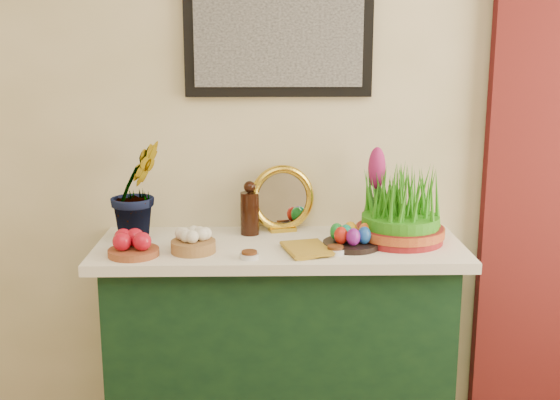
# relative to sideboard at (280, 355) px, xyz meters

# --- Properties ---
(sideboard) EXTENTS (1.30, 0.45, 0.85)m
(sideboard) POSITION_rel_sideboard_xyz_m (0.00, 0.00, 0.00)
(sideboard) COLOR #14381A
(sideboard) RESTS_ON ground
(tablecloth) EXTENTS (1.40, 0.55, 0.04)m
(tablecloth) POSITION_rel_sideboard_xyz_m (0.00, 0.00, 0.45)
(tablecloth) COLOR white
(tablecloth) RESTS_ON sideboard
(hyacinth_green) EXTENTS (0.34, 0.33, 0.51)m
(hyacinth_green) POSITION_rel_sideboard_xyz_m (-0.55, 0.07, 0.72)
(hyacinth_green) COLOR #29651B
(hyacinth_green) RESTS_ON tablecloth
(apple_bowl) EXTENTS (0.22, 0.22, 0.09)m
(apple_bowl) POSITION_rel_sideboard_xyz_m (-0.53, -0.15, 0.50)
(apple_bowl) COLOR brown
(apple_bowl) RESTS_ON tablecloth
(garlic_basket) EXTENTS (0.19, 0.19, 0.09)m
(garlic_basket) POSITION_rel_sideboard_xyz_m (-0.32, -0.12, 0.50)
(garlic_basket) COLOR olive
(garlic_basket) RESTS_ON tablecloth
(vinegar_cruet) EXTENTS (0.07, 0.07, 0.22)m
(vinegar_cruet) POSITION_rel_sideboard_xyz_m (-0.12, 0.13, 0.56)
(vinegar_cruet) COLOR black
(vinegar_cruet) RESTS_ON tablecloth
(mirror) EXTENTS (0.28, 0.13, 0.27)m
(mirror) POSITION_rel_sideboard_xyz_m (0.01, 0.18, 0.60)
(mirror) COLOR gold
(mirror) RESTS_ON tablecloth
(book) EXTENTS (0.18, 0.23, 0.03)m
(book) POSITION_rel_sideboard_xyz_m (0.02, -0.14, 0.48)
(book) COLOR #B18924
(book) RESTS_ON tablecloth
(spice_dish_left) EXTENTS (0.07, 0.07, 0.03)m
(spice_dish_left) POSITION_rel_sideboard_xyz_m (-0.11, -0.20, 0.48)
(spice_dish_left) COLOR silver
(spice_dish_left) RESTS_ON tablecloth
(spice_dish_right) EXTENTS (0.07, 0.07, 0.03)m
(spice_dish_right) POSITION_rel_sideboard_xyz_m (0.20, -0.14, 0.48)
(spice_dish_right) COLOR silver
(spice_dish_right) RESTS_ON tablecloth
(egg_plate) EXTENTS (0.25, 0.25, 0.09)m
(egg_plate) POSITION_rel_sideboard_xyz_m (0.27, -0.07, 0.50)
(egg_plate) COLOR black
(egg_plate) RESTS_ON tablecloth
(hyacinth_pink) EXTENTS (0.11, 0.11, 0.35)m
(hyacinth_pink) POSITION_rel_sideboard_xyz_m (0.38, 0.11, 0.62)
(hyacinth_pink) COLOR brown
(hyacinth_pink) RESTS_ON tablecloth
(wheatgrass_sabzeh) EXTENTS (0.34, 0.34, 0.28)m
(wheatgrass_sabzeh) POSITION_rel_sideboard_xyz_m (0.46, 0.01, 0.59)
(wheatgrass_sabzeh) COLOR maroon
(wheatgrass_sabzeh) RESTS_ON tablecloth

